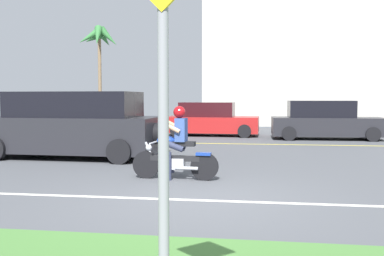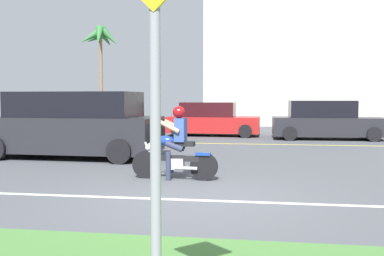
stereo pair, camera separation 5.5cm
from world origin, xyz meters
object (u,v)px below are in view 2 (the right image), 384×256
Objects in this scene: motorcyclist at (175,149)px; parked_car_1 at (212,120)px; street_sign at (155,99)px; parked_car_2 at (326,121)px; suv_nearby at (74,125)px; parked_car_0 at (76,120)px; palm_tree_0 at (100,43)px.

motorcyclist is 10.73m from parked_car_1.
street_sign is at bearing -80.06° from motorcyclist.
parked_car_1 is 4.86m from parked_car_2.
suv_nearby is at bearing -111.51° from parked_car_1.
parked_car_2 is at bearing -0.88° from parked_car_0.
suv_nearby is 0.92× the size of palm_tree_0.
parked_car_2 is (10.72, -0.16, 0.05)m from parked_car_0.
suv_nearby is at bearing -73.43° from palm_tree_0.
parked_car_1 is at bearing 8.50° from parked_car_0.
suv_nearby is 1.15× the size of parked_car_2.
palm_tree_0 is (-6.81, 14.21, 4.00)m from motorcyclist.
suv_nearby reaches higher than parked_car_0.
parked_car_2 is 1.61× the size of street_sign.
street_sign reaches higher than parked_car_0.
parked_car_2 is at bearing 65.78° from motorcyclist.
parked_car_0 is at bearing -171.50° from parked_car_1.
motorcyclist is 10.60m from parked_car_2.
palm_tree_0 is at bearing 151.54° from parked_car_1.
palm_tree_0 reaches higher than parked_car_0.
parked_car_2 reaches higher than parked_car_1.
motorcyclist is at bearing -57.06° from parked_car_0.
palm_tree_0 is at bearing 95.77° from parked_car_0.
parked_car_2 is (4.74, -1.06, 0.04)m from parked_car_1.
parked_car_1 is at bearing 95.10° from street_sign.
parked_car_1 reaches higher than parked_car_0.
parked_car_1 is (5.98, 0.89, 0.01)m from parked_car_0.
street_sign reaches higher than suv_nearby.
motorcyclist is 0.66× the size of street_sign.
motorcyclist is 0.41× the size of parked_car_2.
palm_tree_0 is (-11.16, 4.54, 3.91)m from parked_car_2.
motorcyclist is 0.43× the size of parked_car_0.
parked_car_2 is at bearing -22.12° from palm_tree_0.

